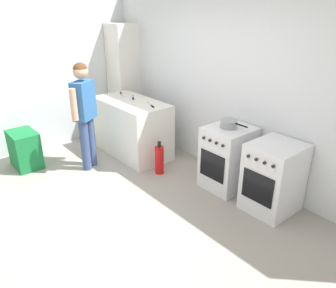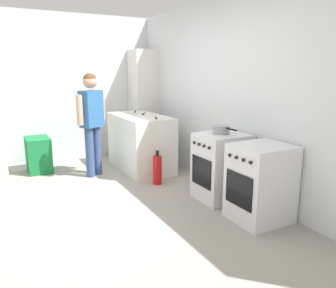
# 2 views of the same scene
# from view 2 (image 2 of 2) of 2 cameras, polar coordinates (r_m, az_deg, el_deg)

# --- Properties ---
(ground_plane) EXTENTS (8.00, 8.00, 0.00)m
(ground_plane) POSITION_cam_2_polar(r_m,az_deg,el_deg) (4.01, -12.91, -11.50)
(ground_plane) COLOR gray
(back_wall) EXTENTS (6.00, 0.10, 2.60)m
(back_wall) POSITION_cam_2_polar(r_m,az_deg,el_deg) (4.57, 10.73, 8.46)
(back_wall) COLOR silver
(back_wall) RESTS_ON ground
(side_wall_left) EXTENTS (0.10, 3.10, 2.60)m
(side_wall_left) POSITION_cam_2_polar(r_m,az_deg,el_deg) (6.30, -16.38, 9.31)
(side_wall_left) COLOR silver
(side_wall_left) RESTS_ON ground
(counter_unit) EXTENTS (1.30, 0.70, 0.90)m
(counter_unit) POSITION_cam_2_polar(r_m,az_deg,el_deg) (5.46, -4.80, 0.30)
(counter_unit) COLOR silver
(counter_unit) RESTS_ON ground
(oven_left) EXTENTS (0.54, 0.62, 0.85)m
(oven_left) POSITION_cam_2_polar(r_m,az_deg,el_deg) (4.23, 9.26, -3.90)
(oven_left) COLOR silver
(oven_left) RESTS_ON ground
(oven_right) EXTENTS (0.54, 0.62, 0.85)m
(oven_right) POSITION_cam_2_polar(r_m,az_deg,el_deg) (3.72, 15.82, -6.54)
(oven_right) COLOR silver
(oven_right) RESTS_ON ground
(pot) EXTENTS (0.40, 0.22, 0.10)m
(pot) POSITION_cam_2_polar(r_m,az_deg,el_deg) (4.12, 9.24, 2.48)
(pot) COLOR gray
(pot) RESTS_ON oven_left
(knife_chef) EXTENTS (0.28, 0.19, 0.01)m
(knife_chef) POSITION_cam_2_polar(r_m,az_deg,el_deg) (5.57, -4.22, 5.31)
(knife_chef) COLOR silver
(knife_chef) RESTS_ON counter_unit
(knife_bread) EXTENTS (0.34, 0.15, 0.01)m
(knife_bread) POSITION_cam_2_polar(r_m,az_deg,el_deg) (5.10, -2.16, 4.63)
(knife_bread) COLOR silver
(knife_bread) RESTS_ON counter_unit
(knife_carving) EXTENTS (0.31, 0.17, 0.01)m
(knife_carving) POSITION_cam_2_polar(r_m,az_deg,el_deg) (5.81, -5.74, 5.58)
(knife_carving) COLOR silver
(knife_carving) RESTS_ON counter_unit
(person) EXTENTS (0.35, 0.50, 1.58)m
(person) POSITION_cam_2_polar(r_m,az_deg,el_deg) (5.13, -13.15, 4.72)
(person) COLOR #384C7A
(person) RESTS_ON ground
(fire_extinguisher) EXTENTS (0.13, 0.13, 0.50)m
(fire_extinguisher) POSITION_cam_2_polar(r_m,az_deg,el_deg) (4.75, -1.86, -4.48)
(fire_extinguisher) COLOR red
(fire_extinguisher) RESTS_ON ground
(recycling_crate_lower) EXTENTS (0.52, 0.36, 0.28)m
(recycling_crate_lower) POSITION_cam_2_polar(r_m,az_deg,el_deg) (5.77, -21.50, -3.05)
(recycling_crate_lower) COLOR #197238
(recycling_crate_lower) RESTS_ON ground
(recycling_crate_upper) EXTENTS (0.52, 0.36, 0.28)m
(recycling_crate_upper) POSITION_cam_2_polar(r_m,az_deg,el_deg) (5.71, -21.73, -0.34)
(recycling_crate_upper) COLOR #197238
(recycling_crate_upper) RESTS_ON recycling_crate_lower
(larder_cabinet) EXTENTS (0.48, 0.44, 2.00)m
(larder_cabinet) POSITION_cam_2_polar(r_m,az_deg,el_deg) (6.43, -4.33, 7.16)
(larder_cabinet) COLOR silver
(larder_cabinet) RESTS_ON ground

